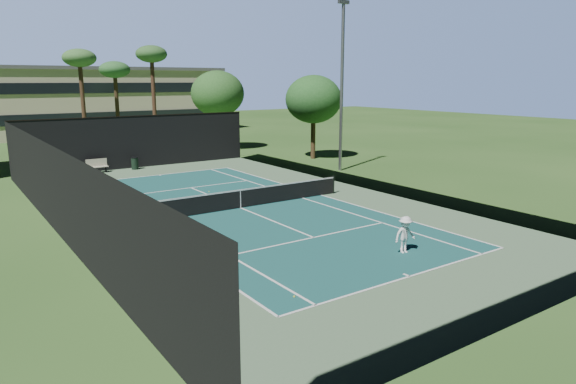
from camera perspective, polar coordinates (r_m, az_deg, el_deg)
name	(u,v)px	position (r m, az deg, el deg)	size (l,w,h in m)	color
ground	(241,208)	(27.46, -5.28, -1.81)	(160.00, 160.00, 0.00)	#305821
apron_slab	(241,208)	(27.46, -5.28, -1.80)	(18.00, 32.00, 0.01)	#567854
court_surface	(241,208)	(27.46, -5.28, -1.78)	(10.97, 23.77, 0.01)	#1A5451
court_lines	(241,208)	(27.46, -5.28, -1.77)	(11.07, 23.87, 0.01)	white
tennis_net	(240,198)	(27.33, -5.31, -0.67)	(12.90, 0.10, 1.10)	black
fence	(239,171)	(27.10, -5.43, 2.34)	(18.04, 32.05, 4.03)	black
player	(405,235)	(20.71, 12.89, -4.65)	(0.96, 0.55, 1.48)	white
tennis_ball_a	(294,297)	(16.41, 0.70, -11.54)	(0.07, 0.07, 0.07)	yellow
tennis_ball_b	(189,200)	(29.52, -10.95, -0.91)	(0.08, 0.08, 0.08)	#CAE534
tennis_ball_c	(209,192)	(31.61, -8.78, 0.03)	(0.07, 0.07, 0.07)	#CCE734
tennis_ball_d	(126,210)	(28.19, -17.58, -1.90)	(0.07, 0.07, 0.07)	#D2DF32
park_bench	(97,166)	(40.28, -20.46, 2.78)	(1.50, 0.45, 1.02)	beige
trash_bin	(135,163)	(40.92, -16.66, 3.08)	(0.56, 0.56, 0.95)	black
palm_a	(80,62)	(48.54, -22.14, 13.22)	(2.80, 2.80, 9.32)	#4A311F
palm_b	(115,73)	(51.35, -18.69, 12.44)	(2.80, 2.80, 8.42)	#3F2D1B
palm_c	(152,58)	(49.32, -14.91, 14.15)	(2.80, 2.80, 9.77)	#4C3020
decid_tree_a	(218,94)	(50.78, -7.84, 10.78)	(5.12, 5.12, 7.62)	#3F2A1B
decid_tree_b	(313,99)	(44.43, 2.85, 10.23)	(4.80, 4.80, 7.14)	#4E3821
campus_building	(57,101)	(70.49, -24.32, 9.22)	(40.50, 12.50, 8.30)	beige
light_pole	(342,83)	(38.48, 6.00, 11.92)	(0.90, 0.25, 12.22)	#94979C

